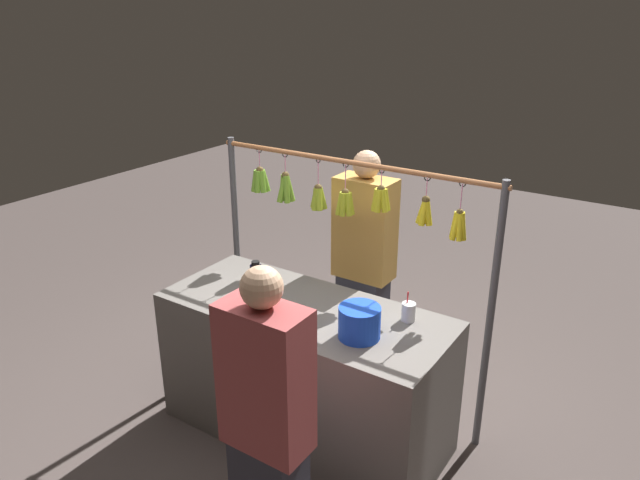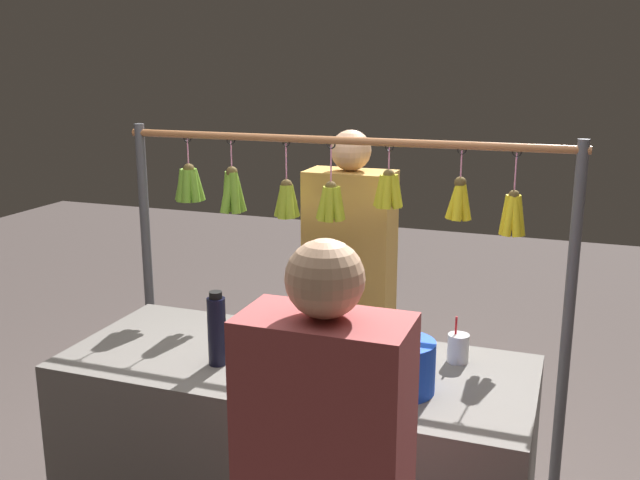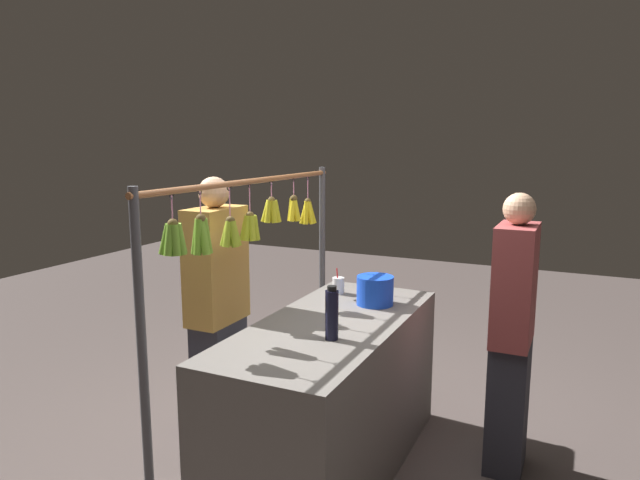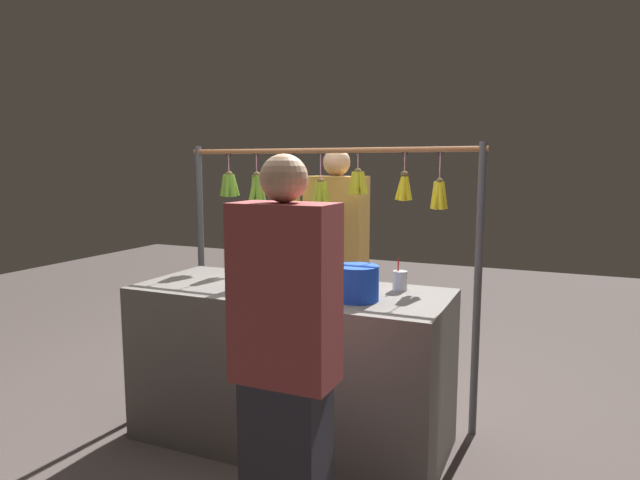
# 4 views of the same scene
# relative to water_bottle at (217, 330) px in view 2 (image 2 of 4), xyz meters

# --- Properties ---
(market_counter) EXTENTS (1.74, 0.74, 0.89)m
(market_counter) POSITION_rel_water_bottle_xyz_m (-0.25, -0.12, -0.58)
(market_counter) COLOR #66605B
(market_counter) RESTS_ON ground
(display_rack) EXTENTS (1.95, 0.13, 1.69)m
(display_rack) POSITION_rel_water_bottle_xyz_m (-0.21, -0.61, 0.22)
(display_rack) COLOR #4C4C51
(display_rack) RESTS_ON ground
(water_bottle) EXTENTS (0.07, 0.07, 0.28)m
(water_bottle) POSITION_rel_water_bottle_xyz_m (0.00, 0.00, 0.00)
(water_bottle) COLOR black
(water_bottle) RESTS_ON market_counter
(blue_bucket) EXTENTS (0.23, 0.23, 0.18)m
(blue_bucket) POSITION_rel_water_bottle_xyz_m (-0.68, -0.02, -0.04)
(blue_bucket) COLOR blue
(blue_bucket) RESTS_ON market_counter
(drink_cup) EXTENTS (0.08, 0.08, 0.17)m
(drink_cup) POSITION_rel_water_bottle_xyz_m (-0.82, -0.32, -0.08)
(drink_cup) COLOR silver
(drink_cup) RESTS_ON market_counter
(vendor_person) EXTENTS (0.40, 0.22, 1.67)m
(vendor_person) POSITION_rel_water_bottle_xyz_m (-0.23, -0.86, -0.19)
(vendor_person) COLOR #2D2D38
(vendor_person) RESTS_ON ground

